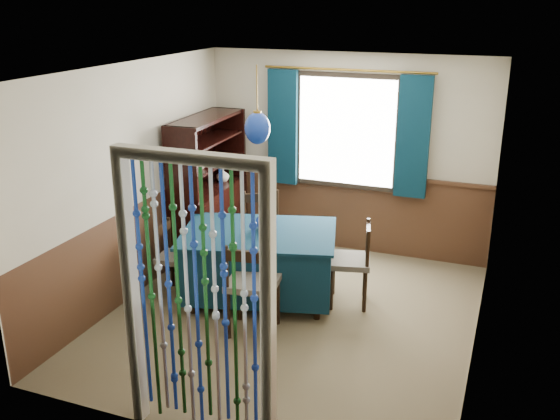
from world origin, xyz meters
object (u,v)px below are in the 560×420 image
at_px(chair_left, 175,257).
at_px(pendant_lamp, 257,128).
at_px(vase_table, 266,220).
at_px(chair_right, 352,262).
at_px(dining_table, 259,260).
at_px(chair_far, 262,231).
at_px(bowl_shelf, 198,167).
at_px(chair_near, 252,285).
at_px(vase_sideboard, 223,174).
at_px(sideboard, 209,208).

bearing_deg(chair_left, pendant_lamp, 98.96).
bearing_deg(vase_table, chair_right, 9.94).
xyz_separation_m(dining_table, pendant_lamp, (0.00, 0.00, 1.44)).
distance_m(chair_far, chair_left, 1.13).
bearing_deg(vase_table, chair_left, -161.21).
bearing_deg(chair_left, bowl_shelf, -176.59).
bearing_deg(bowl_shelf, chair_far, 7.05).
bearing_deg(dining_table, chair_near, -87.44).
distance_m(pendant_lamp, bowl_shelf, 1.35).
bearing_deg(chair_far, chair_left, 25.59).
xyz_separation_m(dining_table, vase_sideboard, (-1.02, 1.24, 0.53)).
height_order(chair_far, vase_table, vase_table).
xyz_separation_m(sideboard, bowl_shelf, (0.06, -0.34, 0.62)).
relative_size(chair_left, bowl_shelf, 4.30).
relative_size(chair_left, sideboard, 0.47).
xyz_separation_m(chair_near, sideboard, (-1.30, 1.64, 0.10)).
relative_size(sideboard, vase_table, 8.17).
height_order(chair_right, vase_sideboard, vase_sideboard).
xyz_separation_m(chair_right, vase_table, (-0.91, -0.16, 0.40)).
bearing_deg(chair_right, pendant_lamp, 91.47).
bearing_deg(vase_sideboard, dining_table, -50.50).
bearing_deg(vase_sideboard, chair_left, -85.12).
height_order(sideboard, vase_table, sideboard).
xyz_separation_m(pendant_lamp, bowl_shelf, (-1.02, 0.60, -0.65)).
bearing_deg(vase_table, dining_table, -116.42).
bearing_deg(bowl_shelf, pendant_lamp, -30.46).
bearing_deg(pendant_lamp, vase_table, 63.58).
height_order(dining_table, vase_table, vase_table).
bearing_deg(chair_left, chair_near, 61.93).
relative_size(chair_right, sideboard, 0.51).
bearing_deg(dining_table, pendant_lamp, -15.21).
distance_m(chair_near, sideboard, 2.10).
height_order(pendant_lamp, vase_table, pendant_lamp).
xyz_separation_m(sideboard, vase_sideboard, (0.06, 0.30, 0.37)).
distance_m(dining_table, sideboard, 1.44).
relative_size(dining_table, chair_far, 1.94).
xyz_separation_m(sideboard, pendant_lamp, (1.08, -0.94, 1.27)).
bearing_deg(vase_sideboard, chair_near, -57.27).
xyz_separation_m(dining_table, vase_table, (0.05, 0.09, 0.43)).
bearing_deg(vase_table, pendant_lamp, -116.42).
bearing_deg(chair_left, vase_table, 103.60).
xyz_separation_m(dining_table, sideboard, (-1.08, 0.94, 0.16)).
distance_m(chair_near, chair_left, 1.22).
distance_m(vase_table, bowl_shelf, 1.23).
bearing_deg(chair_near, chair_right, 44.27).
relative_size(chair_far, pendant_lamp, 1.22).
xyz_separation_m(chair_far, pendant_lamp, (0.25, -0.70, 1.38)).
bearing_deg(chair_far, chair_right, 130.54).
relative_size(dining_table, chair_near, 1.91).
height_order(chair_right, vase_table, vase_table).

